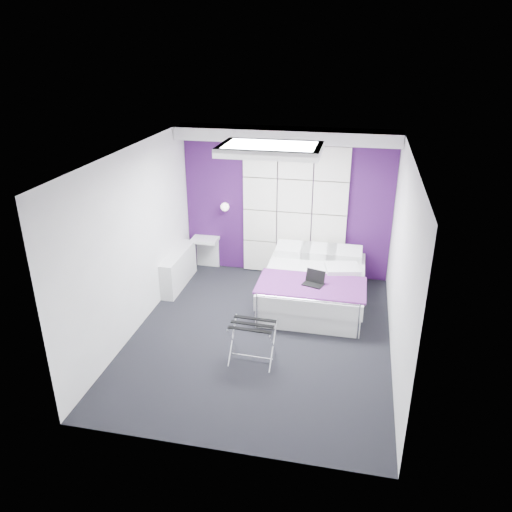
{
  "coord_description": "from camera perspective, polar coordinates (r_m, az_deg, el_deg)",
  "views": [
    {
      "loc": [
        1.19,
        -5.94,
        3.89
      ],
      "look_at": [
        -0.14,
        0.35,
        1.08
      ],
      "focal_mm": 35.0,
      "sensor_mm": 36.0,
      "label": 1
    }
  ],
  "objects": [
    {
      "name": "skylight",
      "position": [
        6.78,
        1.66,
        12.17
      ],
      "size": [
        1.36,
        0.86,
        0.12
      ],
      "primitive_type": null,
      "color": "white",
      "rests_on": "ceiling"
    },
    {
      "name": "ceiling",
      "position": [
        6.2,
        0.63,
        11.56
      ],
      "size": [
        4.4,
        4.4,
        0.0
      ],
      "primitive_type": "plane",
      "rotation": [
        3.14,
        0.0,
        0.0
      ],
      "color": "white",
      "rests_on": "wall_back"
    },
    {
      "name": "headboard",
      "position": [
        8.59,
        4.41,
        5.03
      ],
      "size": [
        1.8,
        0.08,
        2.3
      ],
      "primitive_type": null,
      "color": "silver",
      "rests_on": "wall_back"
    },
    {
      "name": "laptop",
      "position": [
        7.45,
        6.59,
        -2.82
      ],
      "size": [
        0.29,
        0.21,
        0.21
      ],
      "rotation": [
        0.0,
        0.0,
        -0.3
      ],
      "color": "black",
      "rests_on": "bed"
    },
    {
      "name": "luggage_rack",
      "position": [
        6.56,
        -0.41,
        -9.83
      ],
      "size": [
        0.57,
        0.42,
        0.56
      ],
      "rotation": [
        0.0,
        0.0,
        -0.04
      ],
      "color": "silver",
      "rests_on": "floor"
    },
    {
      "name": "nightstand",
      "position": [
        9.02,
        -5.86,
        1.87
      ],
      "size": [
        0.47,
        0.37,
        0.05
      ],
      "primitive_type": "cube",
      "color": "silver",
      "rests_on": "wall_back"
    },
    {
      "name": "floor",
      "position": [
        7.2,
        0.54,
        -9.13
      ],
      "size": [
        4.4,
        4.4,
        0.0
      ],
      "primitive_type": "plane",
      "color": "black",
      "rests_on": "ground"
    },
    {
      "name": "radiator",
      "position": [
        8.58,
        -8.82,
        -1.46
      ],
      "size": [
        0.22,
        1.2,
        0.6
      ],
      "primitive_type": "cube",
      "color": "silver",
      "rests_on": "floor"
    },
    {
      "name": "wall_right",
      "position": [
        6.51,
        16.31,
        -0.88
      ],
      "size": [
        0.0,
        4.4,
        4.4
      ],
      "primitive_type": "plane",
      "rotation": [
        1.57,
        0.0,
        -1.57
      ],
      "color": "silver",
      "rests_on": "floor"
    },
    {
      "name": "bed",
      "position": [
        7.99,
        6.63,
        -3.39
      ],
      "size": [
        1.61,
        1.93,
        0.68
      ],
      "color": "silver",
      "rests_on": "floor"
    },
    {
      "name": "wall_back",
      "position": [
        8.63,
        3.5,
        6.05
      ],
      "size": [
        3.6,
        0.0,
        3.6
      ],
      "primitive_type": "plane",
      "rotation": [
        1.57,
        0.0,
        0.0
      ],
      "color": "silver",
      "rests_on": "floor"
    },
    {
      "name": "wall_left",
      "position": [
        7.14,
        -13.73,
        1.6
      ],
      "size": [
        0.0,
        4.4,
        4.4
      ],
      "primitive_type": "plane",
      "rotation": [
        1.57,
        0.0,
        1.57
      ],
      "color": "silver",
      "rests_on": "floor"
    },
    {
      "name": "accent_wall",
      "position": [
        8.62,
        3.49,
        6.03
      ],
      "size": [
        3.58,
        0.02,
        2.58
      ],
      "primitive_type": "cube",
      "color": "#371049",
      "rests_on": "wall_back"
    },
    {
      "name": "wall_lamp",
      "position": [
        8.73,
        -3.51,
        5.71
      ],
      "size": [
        0.15,
        0.15,
        0.15
      ],
      "primitive_type": "sphere",
      "color": "white",
      "rests_on": "wall_back"
    },
    {
      "name": "soffit",
      "position": [
        8.1,
        3.44,
        13.64
      ],
      "size": [
        3.58,
        0.5,
        0.2
      ],
      "primitive_type": "cube",
      "color": "silver",
      "rests_on": "wall_back"
    }
  ]
}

